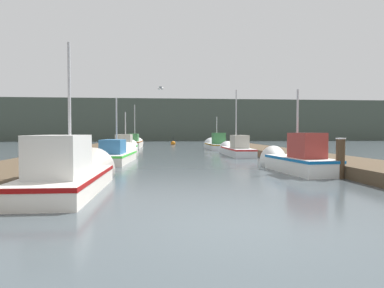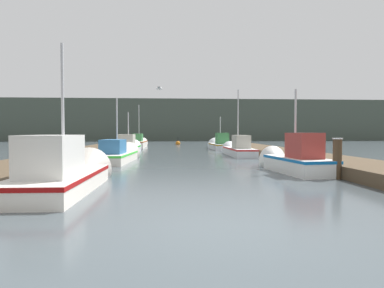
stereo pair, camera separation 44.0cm
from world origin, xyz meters
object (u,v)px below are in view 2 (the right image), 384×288
object	(u,v)px
fishing_boat_2	(119,154)
fishing_boat_4	(129,147)
fishing_boat_6	(139,143)
channel_buoy	(178,143)
fishing_boat_1	(294,160)
fishing_boat_3	(237,149)
fishing_boat_0	(66,173)
fishing_boat_5	(220,145)
seagull_lead	(159,88)
mooring_piling_0	(337,158)
mooring_piling_1	(312,158)

from	to	relation	value
fishing_boat_2	fishing_boat_4	world-z (taller)	fishing_boat_2
fishing_boat_6	channel_buoy	xyz separation A→B (m)	(4.20, 7.10, -0.29)
fishing_boat_1	fishing_boat_4	distance (m)	15.93
fishing_boat_3	fishing_boat_4	world-z (taller)	fishing_boat_3
fishing_boat_0	fishing_boat_5	bearing A→B (deg)	71.41
fishing_boat_1	fishing_boat_5	size ratio (longest dim) A/B	0.77
fishing_boat_5	seagull_lead	xyz separation A→B (m)	(-5.14, -15.77, 3.15)
fishing_boat_3	seagull_lead	size ratio (longest dim) A/B	10.97
fishing_boat_4	mooring_piling_0	xyz separation A→B (m)	(8.77, -15.78, 0.28)
mooring_piling_1	fishing_boat_0	bearing A→B (deg)	-156.12
fishing_boat_1	mooring_piling_1	size ratio (longest dim) A/B	4.34
fishing_boat_2	mooring_piling_0	world-z (taller)	fishing_boat_2
fishing_boat_0	fishing_boat_4	size ratio (longest dim) A/B	1.03
fishing_boat_3	mooring_piling_0	xyz separation A→B (m)	(1.02, -11.73, 0.28)
fishing_boat_1	fishing_boat_5	bearing A→B (deg)	85.54
fishing_boat_0	mooring_piling_0	xyz separation A→B (m)	(8.57, 1.40, 0.25)
fishing_boat_6	channel_buoy	distance (m)	8.25
fishing_boat_5	fishing_boat_3	bearing A→B (deg)	-91.21
fishing_boat_6	mooring_piling_0	size ratio (longest dim) A/B	4.66
fishing_boat_1	mooring_piling_0	size ratio (longest dim) A/B	3.25
fishing_boat_0	fishing_boat_6	distance (m)	25.93
fishing_boat_0	fishing_boat_1	bearing A→B (deg)	24.40
fishing_boat_3	channel_buoy	bearing A→B (deg)	100.05
fishing_boat_4	channel_buoy	size ratio (longest dim) A/B	4.97
fishing_boat_1	fishing_boat_6	distance (m)	23.88
mooring_piling_1	seagull_lead	xyz separation A→B (m)	(-6.32, 1.94, 3.03)
mooring_piling_0	mooring_piling_1	world-z (taller)	mooring_piling_0
fishing_boat_6	fishing_boat_5	bearing A→B (deg)	-28.12
fishing_boat_0	fishing_boat_5	xyz separation A→B (m)	(7.60, 21.60, -0.04)
fishing_boat_3	fishing_boat_1	bearing A→B (deg)	-88.21
fishing_boat_5	fishing_boat_4	bearing A→B (deg)	-151.32
fishing_boat_3	mooring_piling_1	distance (m)	9.33
fishing_boat_2	fishing_boat_4	size ratio (longest dim) A/B	1.10
fishing_boat_1	fishing_boat_3	distance (m)	9.72
fishing_boat_0	fishing_boat_4	bearing A→B (deg)	91.49
fishing_boat_1	fishing_boat_5	distance (m)	18.18
fishing_boat_1	fishing_boat_6	bearing A→B (deg)	104.32
fishing_boat_5	mooring_piling_1	bearing A→B (deg)	-87.04
fishing_boat_1	seagull_lead	size ratio (longest dim) A/B	8.15
fishing_boat_2	mooring_piling_0	size ratio (longest dim) A/B	4.28
fishing_boat_1	mooring_piling_1	xyz separation A→B (m)	(0.95, 0.46, 0.04)
fishing_boat_6	channel_buoy	world-z (taller)	fishing_boat_6
fishing_boat_2	fishing_boat_3	distance (m)	8.39
fishing_boat_0	fishing_boat_4	world-z (taller)	fishing_boat_0
fishing_boat_3	fishing_boat_5	world-z (taller)	fishing_boat_3
channel_buoy	mooring_piling_0	bearing A→B (deg)	-81.89
fishing_boat_1	seagull_lead	bearing A→B (deg)	150.66
fishing_boat_1	mooring_piling_0	xyz separation A→B (m)	(0.74, -2.02, 0.21)
fishing_boat_3	fishing_boat_0	bearing A→B (deg)	-119.76
mooring_piling_0	seagull_lead	bearing A→B (deg)	144.05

